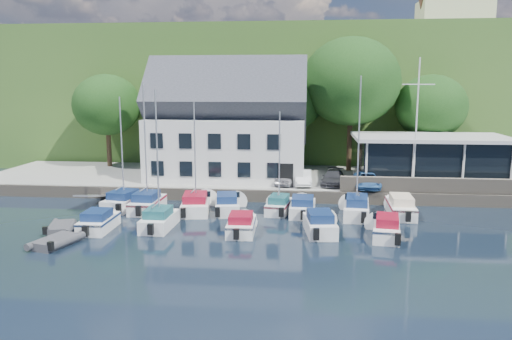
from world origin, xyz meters
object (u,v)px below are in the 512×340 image
object	(u,v)px
car_dgrey	(333,178)
car_blue	(367,180)
boat_r1_0	(122,151)
boat_r1_4	(279,158)
harbor_building	(228,130)
boat_r1_7	(400,205)
boat_r2_1	(157,163)
boat_r2_2	(241,223)
boat_r1_2	(195,154)
car_silver	(286,177)
flagpole	(416,124)
boat_r1_1	(145,150)
dinghy_0	(61,226)
boat_r1_5	(303,205)
boat_r2_0	(99,220)
club_pavilion	(429,159)
boat_r1_3	(227,203)
boat_r1_6	(358,152)
boat_r2_3	(320,222)
car_white	(303,177)
dinghy_1	(56,240)
boat_r2_4	(387,226)

from	to	relation	value
car_dgrey	car_blue	world-z (taller)	car_blue
boat_r1_0	boat_r1_4	world-z (taller)	boat_r1_0
harbor_building	boat_r1_7	size ratio (longest dim) A/B	2.17
boat_r2_1	boat_r2_2	size ratio (longest dim) A/B	1.79
harbor_building	car_blue	xyz separation A→B (m)	(12.31, -3.66, -3.66)
boat_r1_2	car_silver	bearing A→B (deg)	35.39
flagpole	boat_r1_2	xyz separation A→B (m)	(-17.12, -5.46, -1.89)
boat_r1_1	dinghy_0	xyz separation A→B (m)	(-3.99, -5.73, -4.33)
boat_r1_2	flagpole	bearing A→B (deg)	9.41
boat_r2_2	boat_r1_5	bearing A→B (deg)	50.73
car_silver	boat_r1_7	bearing A→B (deg)	-23.95
boat_r1_0	boat_r2_0	world-z (taller)	boat_r1_0
club_pavilion	boat_r1_3	size ratio (longest dim) A/B	2.26
club_pavilion	car_blue	size ratio (longest dim) A/B	3.28
harbor_building	boat_r1_6	xyz separation A→B (m)	(10.92, -9.21, -0.59)
boat_r1_3	boat_r2_0	world-z (taller)	boat_r1_3
boat_r2_3	boat_r1_2	bearing A→B (deg)	146.13
boat_r1_6	car_white	bearing A→B (deg)	127.95
boat_r1_1	boat_r1_7	bearing A→B (deg)	3.38
harbor_building	boat_r2_2	bearing A→B (deg)	-77.74
car_white	boat_r1_1	world-z (taller)	boat_r1_1
car_silver	boat_r2_3	xyz separation A→B (m)	(2.63, -10.89, -0.89)
harbor_building	flagpole	bearing A→B (deg)	-12.65
boat_r1_3	boat_r1_6	distance (m)	10.41
car_white	boat_r2_1	bearing A→B (deg)	-133.02
boat_r1_2	dinghy_0	world-z (taller)	boat_r1_2
dinghy_1	boat_r1_7	bearing A→B (deg)	39.61
boat_r2_1	dinghy_0	xyz separation A→B (m)	(-6.22, -1.37, -4.10)
boat_r1_6	boat_r2_0	xyz separation A→B (m)	(-17.35, -5.24, -4.07)
boat_r2_3	car_silver	bearing A→B (deg)	96.35
car_dgrey	boat_r1_3	distance (m)	10.34
car_white	dinghy_0	world-z (taller)	car_white
boat_r1_3	boat_r1_4	distance (m)	5.19
club_pavilion	boat_r2_4	bearing A→B (deg)	-112.58
car_dgrey	dinghy_0	world-z (taller)	car_dgrey
boat_r1_5	dinghy_0	size ratio (longest dim) A/B	1.89
car_blue	harbor_building	bearing A→B (deg)	165.78
harbor_building	dinghy_0	world-z (taller)	harbor_building
boat_r1_3	boat_r2_2	bearing A→B (deg)	-80.93
boat_r1_5	boat_r1_7	xyz separation A→B (m)	(7.19, 0.55, 0.07)
boat_r1_1	boat_r1_4	size ratio (longest dim) A/B	1.13
boat_r1_3	dinghy_1	world-z (taller)	boat_r1_3
flagpole	boat_r1_2	world-z (taller)	flagpole
boat_r1_3	boat_r1_7	world-z (taller)	boat_r1_7
boat_r2_0	boat_r1_3	bearing A→B (deg)	34.77
boat_r1_3	boat_r2_2	size ratio (longest dim) A/B	1.17
boat_r1_6	boat_r2_0	bearing A→B (deg)	-157.29
boat_r1_1	dinghy_1	bearing A→B (deg)	-107.32
harbor_building	boat_r2_2	world-z (taller)	harbor_building
boat_r1_2	boat_r2_4	distance (m)	14.78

